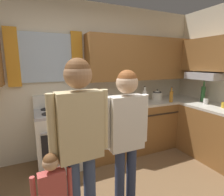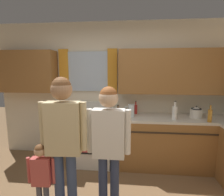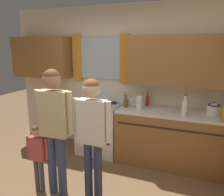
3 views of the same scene
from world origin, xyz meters
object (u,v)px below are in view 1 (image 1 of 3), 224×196
mug_ceramic_white (206,101)px  mug_mustard_yellow (224,105)px  adult_holding_child (80,133)px  bottle_wine_green (203,93)px  bottle_sauce_red (105,98)px  stovetop_kettle (157,95)px  bottle_squat_brown (91,103)px  bottle_milk_white (145,97)px  stove_oven (62,137)px  water_pitcher (105,100)px  small_child (53,194)px  adult_in_plaid (126,128)px  bottle_oil_amber (171,96)px

mug_ceramic_white → mug_mustard_yellow: (0.04, -0.30, -0.00)m
mug_mustard_yellow → adult_holding_child: bearing=-170.7°
mug_mustard_yellow → adult_holding_child: 2.48m
bottle_wine_green → bottle_sauce_red: bearing=160.2°
stovetop_kettle → bottle_squat_brown: bearing=-178.2°
bottle_milk_white → stove_oven: bearing=174.2°
stovetop_kettle → mug_mustard_yellow: bearing=-57.7°
mug_mustard_yellow → bottle_sauce_red: bearing=145.8°
stove_oven → bottle_squat_brown: size_ratio=5.37×
bottle_wine_green → adult_holding_child: 2.70m
bottle_milk_white → bottle_squat_brown: bearing=172.4°
mug_ceramic_white → water_pitcher: 1.77m
stove_oven → mug_mustard_yellow: (2.43, -0.92, 0.48)m
bottle_milk_white → adult_holding_child: adult_holding_child is taller
small_child → stovetop_kettle: bearing=33.5°
bottle_squat_brown → bottle_sauce_red: (0.32, 0.21, 0.02)m
adult_holding_child → small_child: size_ratio=1.77×
stove_oven → adult_in_plaid: size_ratio=0.71×
bottle_milk_white → bottle_sauce_red: 0.71m
bottle_milk_white → bottle_sauce_red: size_ratio=1.27×
stove_oven → adult_holding_child: (-0.02, -1.32, 0.57)m
bottle_squat_brown → adult_holding_child: adult_holding_child is taller
bottle_squat_brown → adult_holding_child: bearing=-111.2°
mug_ceramic_white → mug_mustard_yellow: 0.30m
bottle_wine_green → mug_ceramic_white: bearing=-127.3°
mug_mustard_yellow → mug_ceramic_white: bearing=97.1°
mug_ceramic_white → small_child: 2.79m
mug_mustard_yellow → adult_in_plaid: size_ratio=0.08×
mug_ceramic_white → adult_holding_child: size_ratio=0.08×
bottle_wine_green → stovetop_kettle: (-0.69, 0.46, -0.06)m
bottle_oil_amber → small_child: 2.53m
bottle_sauce_red → small_child: bearing=-124.5°
bottle_squat_brown → water_pitcher: bearing=-6.6°
bottle_milk_white → mug_mustard_yellow: 1.26m
bottle_oil_amber → bottle_squat_brown: bearing=171.4°
mug_ceramic_white → bottle_squat_brown: bearing=162.6°
bottle_squat_brown → bottle_wine_green: bottle_wine_green is taller
bottle_sauce_red → bottle_milk_white: bearing=-27.8°
mug_ceramic_white → small_child: bearing=-164.1°
bottle_squat_brown → adult_in_plaid: bearing=-91.1°
stove_oven → bottle_wine_green: bottle_wine_green is taller
bottle_wine_green → water_pitcher: 1.86m
bottle_milk_white → water_pitcher: size_ratio=1.42×
bottle_milk_white → stovetop_kettle: size_ratio=1.14×
stovetop_kettle → adult_in_plaid: bearing=-137.4°
adult_holding_child → small_child: bearing=-167.9°
bottle_sauce_red → water_pitcher: bottle_sauce_red is taller
stovetop_kettle → adult_holding_child: bearing=-144.1°
bottle_oil_amber → water_pitcher: bearing=171.1°
stovetop_kettle → adult_holding_child: 2.29m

